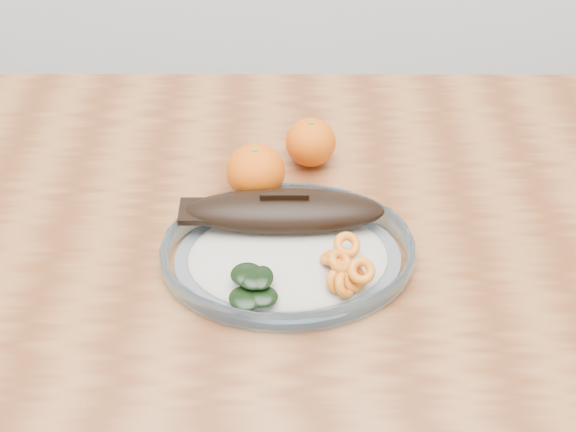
{
  "coord_description": "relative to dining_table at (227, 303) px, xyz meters",
  "views": [
    {
      "loc": [
        0.08,
        -0.61,
        1.4
      ],
      "look_at": [
        0.08,
        0.05,
        0.77
      ],
      "focal_mm": 45.0,
      "sensor_mm": 36.0,
      "label": 1
    }
  ],
  "objects": [
    {
      "name": "dining_table",
      "position": [
        0.0,
        0.0,
        0.0
      ],
      "size": [
        1.2,
        0.8,
        0.75
      ],
      "color": "brown",
      "rests_on": "ground"
    },
    {
      "name": "plated_meal",
      "position": [
        0.08,
        -0.01,
        0.12
      ],
      "size": [
        0.57,
        0.57,
        0.08
      ],
      "rotation": [
        0.0,
        0.0,
        0.04
      ],
      "color": "white",
      "rests_on": "dining_table"
    },
    {
      "name": "orange_left",
      "position": [
        0.04,
        0.11,
        0.14
      ],
      "size": [
        0.08,
        0.08,
        0.08
      ],
      "primitive_type": "sphere",
      "color": "red",
      "rests_on": "dining_table"
    },
    {
      "name": "orange_right",
      "position": [
        0.11,
        0.18,
        0.13
      ],
      "size": [
        0.07,
        0.07,
        0.07
      ],
      "primitive_type": "sphere",
      "color": "red",
      "rests_on": "dining_table"
    }
  ]
}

